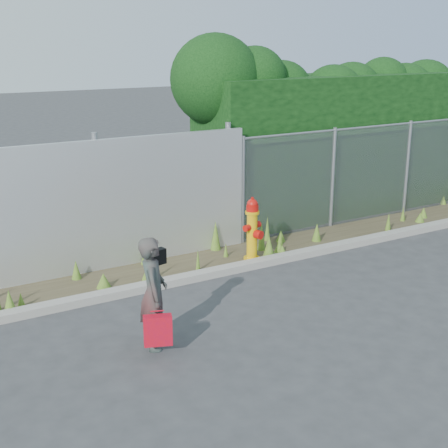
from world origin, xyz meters
TOP-DOWN VIEW (x-y plane):
  - ground at (0.00, 0.00)m, footprint 80.00×80.00m
  - curb at (0.00, 1.80)m, footprint 16.00×0.22m
  - weed_strip at (-0.22, 2.41)m, footprint 16.00×1.31m
  - corrugated_fence at (-3.25, 3.01)m, footprint 8.50×0.21m
  - chainlink_fence at (4.25, 3.00)m, footprint 6.50×0.07m
  - hedge at (4.26, 4.06)m, footprint 7.88×1.97m
  - fire_hydrant at (0.69, 2.11)m, footprint 0.38×0.34m
  - woman at (-2.10, 0.07)m, footprint 0.53×0.62m
  - red_tote_bag at (-2.18, -0.22)m, footprint 0.34×0.13m
  - black_shoulder_bag at (-2.00, 0.18)m, footprint 0.26×0.11m

SIDE VIEW (x-z plane):
  - ground at x=0.00m, z-range 0.00..0.00m
  - curb at x=0.00m, z-range 0.00..0.12m
  - weed_strip at x=-0.22m, z-range -0.15..0.40m
  - red_tote_bag at x=-2.18m, z-range 0.14..0.59m
  - fire_hydrant at x=0.69m, z-range -0.02..1.12m
  - woman at x=-2.10m, z-range 0.00..1.45m
  - chainlink_fence at x=4.25m, z-range 0.01..2.06m
  - corrugated_fence at x=-3.25m, z-range -0.05..2.25m
  - black_shoulder_bag at x=-2.00m, z-range 1.04..1.24m
  - hedge at x=4.26m, z-range 0.04..3.90m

